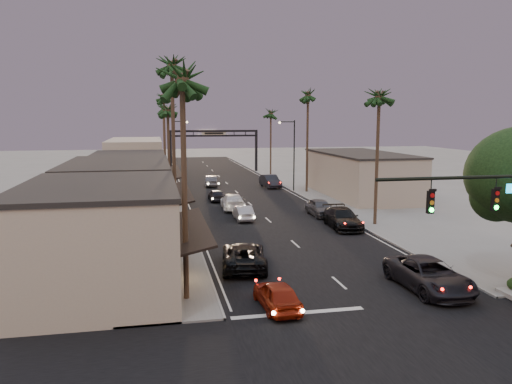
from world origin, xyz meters
name	(u,v)px	position (x,y,z in m)	size (l,w,h in m)	color
ground	(245,199)	(0.00, 40.00, 0.00)	(200.00, 200.00, 0.00)	slate
road	(238,193)	(0.00, 45.00, 0.00)	(14.00, 120.00, 0.02)	black
cross_street	(437,369)	(0.00, 0.00, 0.00)	(80.00, 12.00, 0.02)	black
sidewalk_left	(160,187)	(-9.50, 52.00, 0.06)	(5.00, 92.00, 0.12)	slate
sidewalk_right	(296,184)	(9.50, 52.00, 0.06)	(5.00, 92.00, 0.12)	slate
storefront_near	(101,238)	(-13.00, 12.00, 2.75)	(8.00, 12.00, 5.50)	#BBA88F
storefront_mid	(119,198)	(-13.00, 26.00, 2.75)	(8.00, 14.00, 5.50)	tan
storefront_far	(128,179)	(-13.00, 42.00, 2.50)	(8.00, 16.00, 5.00)	#BBA88F
storefront_dist	(136,158)	(-13.00, 65.00, 3.00)	(8.00, 20.00, 6.00)	tan
building_right	(360,175)	(14.00, 40.00, 2.50)	(8.00, 18.00, 5.00)	tan
traffic_signal	(508,210)	(5.69, 4.00, 5.08)	(8.51, 0.22, 7.80)	black
arch	(214,140)	(0.00, 70.00, 5.53)	(15.20, 0.40, 7.27)	black
streetlight_right	(292,150)	(6.92, 45.00, 5.33)	(2.13, 0.30, 9.00)	black
streetlight_left	(176,145)	(-6.92, 58.00, 5.33)	(2.13, 0.30, 9.00)	black
palm_la	(182,71)	(-8.60, 9.00, 11.44)	(3.20, 3.20, 13.20)	#38281C
palm_lb	(172,60)	(-8.60, 22.00, 13.39)	(3.20, 3.20, 15.20)	#38281C
palm_lc	(168,106)	(-8.60, 36.00, 10.47)	(3.20, 3.20, 12.20)	#38281C
palm_ld	(164,95)	(-8.60, 55.00, 12.42)	(3.20, 3.20, 14.20)	#38281C
palm_ra	(379,91)	(8.60, 24.00, 11.44)	(3.20, 3.20, 13.20)	#38281C
palm_rb	(308,92)	(8.60, 44.00, 12.42)	(3.20, 3.20, 14.20)	#38281C
palm_rc	(271,111)	(8.60, 64.00, 10.47)	(3.20, 3.20, 12.20)	#38281C
palm_far	(163,106)	(-8.30, 78.00, 11.44)	(3.20, 3.20, 13.20)	#38281C
oncoming_red	(277,295)	(-4.34, 7.00, 0.69)	(1.63, 4.06, 1.38)	maroon
oncoming_pickup	(244,256)	(-4.77, 13.91, 0.79)	(2.62, 5.68, 1.58)	black
oncoming_silver	(243,213)	(-2.24, 28.55, 0.67)	(1.42, 4.07, 1.34)	#9F9FA4
oncoming_white	(233,202)	(-2.34, 34.05, 0.80)	(2.23, 5.50, 1.59)	silver
oncoming_dgrey	(216,195)	(-3.36, 39.55, 0.67)	(1.58, 3.92, 1.34)	black
oncoming_grey_far	(211,181)	(-2.52, 51.89, 0.73)	(1.54, 4.42, 1.46)	#414145
curbside_near	(429,275)	(4.32, 7.97, 0.84)	(2.78, 6.03, 1.68)	black
curbside_black	(343,218)	(5.44, 23.54, 0.84)	(2.34, 5.76, 1.67)	black
curbside_grey	(320,207)	(5.30, 29.04, 0.80)	(1.89, 4.70, 1.60)	#434348
curbside_far	(270,181)	(5.13, 49.35, 0.85)	(1.79, 5.14, 1.69)	black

